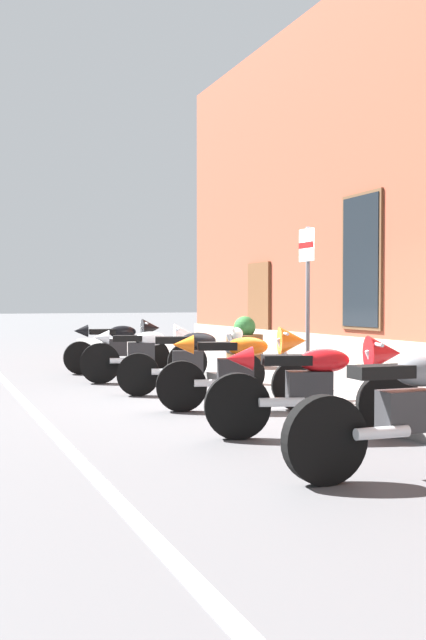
# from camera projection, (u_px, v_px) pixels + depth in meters

# --- Properties ---
(ground_plane) EXTENTS (140.00, 140.00, 0.00)m
(ground_plane) POSITION_uv_depth(u_px,v_px,m) (270.00, 399.00, 9.52)
(ground_plane) COLOR #4C4C4F
(sidewalk) EXTENTS (27.04, 2.99, 0.16)m
(sidewalk) POSITION_uv_depth(u_px,v_px,m) (360.00, 388.00, 10.09)
(sidewalk) COLOR slate
(sidewalk) RESTS_ON ground_plane
(lane_stripe) EXTENTS (27.04, 0.12, 0.01)m
(lane_stripe) POSITION_uv_depth(u_px,v_px,m) (35.00, 414.00, 8.29)
(lane_stripe) COLOR silver
(lane_stripe) RESTS_ON ground_plane
(motorcycle_black_sport) EXTENTS (0.62, 2.02, 1.03)m
(motorcycle_black_sport) POSITION_uv_depth(u_px,v_px,m) (121.00, 343.00, 13.02)
(motorcycle_black_sport) COLOR black
(motorcycle_black_sport) RESTS_ON ground_plane
(motorcycle_white_sport) EXTENTS (0.73, 2.11, 0.99)m
(motorcycle_white_sport) POSITION_uv_depth(u_px,v_px,m) (149.00, 350.00, 11.48)
(motorcycle_white_sport) COLOR black
(motorcycle_white_sport) RESTS_ON ground_plane
(motorcycle_black_naked) EXTENTS (0.86, 2.09, 0.98)m
(motorcycle_black_naked) POSITION_uv_depth(u_px,v_px,m) (193.00, 362.00, 9.92)
(motorcycle_black_naked) COLOR black
(motorcycle_black_naked) RESTS_ON ground_plane
(motorcycle_orange_sport) EXTENTS (0.82, 2.02, 1.05)m
(motorcycle_orange_sport) POSITION_uv_depth(u_px,v_px,m) (246.00, 365.00, 8.53)
(motorcycle_orange_sport) COLOR black
(motorcycle_orange_sport) RESTS_ON ground_plane
(motorcycle_red_sport) EXTENTS (0.86, 2.14, 1.02)m
(motorcycle_red_sport) POSITION_uv_depth(u_px,v_px,m) (322.00, 382.00, 6.83)
(motorcycle_red_sport) COLOR black
(motorcycle_red_sport) RESTS_ON ground_plane
(motorcycle_grey_naked) EXTENTS (0.62, 2.21, 1.01)m
(motorcycle_grey_naked) POSITION_uv_depth(u_px,v_px,m) (414.00, 413.00, 5.33)
(motorcycle_grey_naked) COLOR black
(motorcycle_grey_naked) RESTS_ON ground_plane
(parking_sign) EXTENTS (0.36, 0.07, 2.23)m
(parking_sign) POSITION_uv_depth(u_px,v_px,m) (307.00, 284.00, 9.32)
(parking_sign) COLOR #4C4C51
(parking_sign) RESTS_ON sidewalk
(barrel_planter) EXTENTS (0.70, 0.70, 0.94)m
(barrel_planter) POSITION_uv_depth(u_px,v_px,m) (245.00, 347.00, 12.55)
(barrel_planter) COLOR brown
(barrel_planter) RESTS_ON sidewalk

